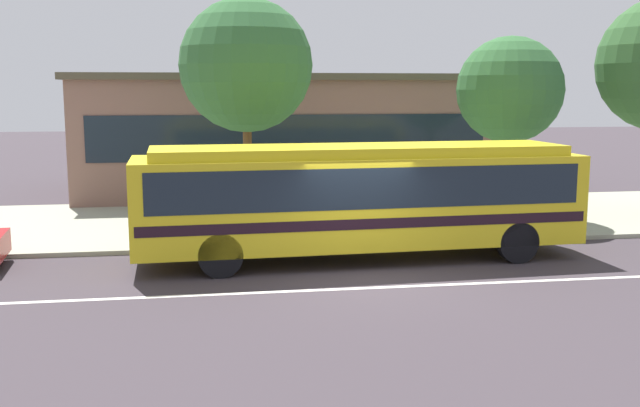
% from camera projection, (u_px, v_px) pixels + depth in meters
% --- Properties ---
extents(ground_plane, '(120.00, 120.00, 0.00)m').
position_uv_depth(ground_plane, '(364.00, 278.00, 16.19)').
color(ground_plane, '#3C343A').
extents(sidewalk_slab, '(60.00, 8.00, 0.12)m').
position_uv_depth(sidewalk_slab, '(316.00, 219.00, 23.16)').
color(sidewalk_slab, '#9E9F88').
rests_on(sidewalk_slab, ground_plane).
extents(lane_stripe_center, '(56.00, 0.16, 0.01)m').
position_uv_depth(lane_stripe_center, '(372.00, 288.00, 15.41)').
color(lane_stripe_center, silver).
rests_on(lane_stripe_center, ground_plane).
extents(transit_bus, '(10.83, 2.91, 2.79)m').
position_uv_depth(transit_bus, '(360.00, 194.00, 17.74)').
color(transit_bus, gold).
rests_on(transit_bus, ground_plane).
extents(pedestrian_waiting_near_sign, '(0.44, 0.44, 1.60)m').
position_uv_depth(pedestrian_waiting_near_sign, '(236.00, 199.00, 20.74)').
color(pedestrian_waiting_near_sign, '#685A61').
rests_on(pedestrian_waiting_near_sign, sidewalk_slab).
extents(bus_stop_sign, '(0.16, 0.43, 2.38)m').
position_uv_depth(bus_stop_sign, '(467.00, 180.00, 20.19)').
color(bus_stop_sign, gray).
rests_on(bus_stop_sign, sidewalk_slab).
extents(street_tree_near_stop, '(3.92, 3.92, 6.66)m').
position_uv_depth(street_tree_near_stop, '(246.00, 66.00, 21.48)').
color(street_tree_near_stop, brown).
rests_on(street_tree_near_stop, sidewalk_slab).
extents(street_tree_mid_block, '(3.28, 3.28, 5.63)m').
position_uv_depth(street_tree_mid_block, '(510.00, 90.00, 22.61)').
color(street_tree_mid_block, brown).
rests_on(street_tree_mid_block, sidewalk_slab).
extents(station_building, '(15.72, 9.20, 4.68)m').
position_uv_depth(station_building, '(279.00, 133.00, 30.15)').
color(station_building, '#805C51').
rests_on(station_building, ground_plane).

